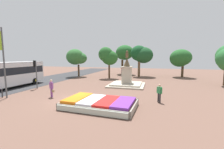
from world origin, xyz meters
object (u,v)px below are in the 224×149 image
(flower_planter, at_px, (99,103))
(pedestrian_near_planter, at_px, (159,92))
(traffic_light_mid_block, at_px, (36,69))
(banner_pole, at_px, (4,61))
(pedestrian_with_handbag, at_px, (51,87))
(kerb_bollard_mid_a, at_px, (2,93))
(statue_monument, at_px, (127,79))
(city_bus, at_px, (5,74))

(flower_planter, height_order, pedestrian_near_planter, pedestrian_near_planter)
(traffic_light_mid_block, distance_m, banner_pole, 4.66)
(traffic_light_mid_block, xyz_separation_m, pedestrian_with_handbag, (4.63, -3.08, -1.44))
(flower_planter, bearing_deg, kerb_bollard_mid_a, 179.29)
(statue_monument, bearing_deg, traffic_light_mid_block, -155.26)
(flower_planter, relative_size, city_bus, 0.55)
(flower_planter, xyz_separation_m, city_bus, (-13.91, 3.53, 1.60))
(flower_planter, height_order, city_bus, city_bus)
(pedestrian_near_planter, bearing_deg, kerb_bollard_mid_a, -170.31)
(city_bus, bearing_deg, statue_monument, 22.68)
(flower_planter, distance_m, banner_pole, 10.20)
(kerb_bollard_mid_a, bearing_deg, pedestrian_near_planter, 9.69)
(pedestrian_near_planter, bearing_deg, pedestrian_with_handbag, -173.75)
(traffic_light_mid_block, height_order, kerb_bollard_mid_a, traffic_light_mid_block)
(flower_planter, height_order, pedestrian_with_handbag, pedestrian_with_handbag)
(city_bus, height_order, pedestrian_with_handbag, city_bus)
(pedestrian_with_handbag, distance_m, pedestrian_near_planter, 10.24)
(banner_pole, distance_m, pedestrian_with_handbag, 5.02)
(statue_monument, xyz_separation_m, pedestrian_near_planter, (4.11, -6.89, 0.04))
(traffic_light_mid_block, xyz_separation_m, kerb_bollard_mid_a, (0.01, -4.49, -1.98))
(banner_pole, bearing_deg, flower_planter, -0.74)
(banner_pole, bearing_deg, kerb_bollard_mid_a, 179.85)
(statue_monument, bearing_deg, flower_planter, -92.92)
(banner_pole, xyz_separation_m, kerb_bollard_mid_a, (-0.53, 0.00, -3.11))
(pedestrian_with_handbag, relative_size, kerb_bollard_mid_a, 2.02)
(traffic_light_mid_block, bearing_deg, kerb_bollard_mid_a, -89.84)
(city_bus, xyz_separation_m, kerb_bollard_mid_a, (3.71, -3.40, -1.45))
(city_bus, xyz_separation_m, pedestrian_with_handbag, (8.33, -1.99, -0.90))
(traffic_light_mid_block, height_order, city_bus, traffic_light_mid_block)
(pedestrian_with_handbag, height_order, kerb_bollard_mid_a, pedestrian_with_handbag)
(traffic_light_mid_block, height_order, pedestrian_with_handbag, traffic_light_mid_block)
(pedestrian_near_planter, bearing_deg, banner_pole, -169.95)
(city_bus, bearing_deg, flower_planter, -14.23)
(traffic_light_mid_block, bearing_deg, pedestrian_near_planter, -7.55)
(traffic_light_mid_block, distance_m, pedestrian_near_planter, 15.01)
(flower_planter, bearing_deg, pedestrian_with_handbag, 164.59)
(statue_monument, xyz_separation_m, traffic_light_mid_block, (-10.69, -4.93, 1.55))
(banner_pole, relative_size, pedestrian_with_handbag, 3.79)
(statue_monument, relative_size, kerb_bollard_mid_a, 5.55)
(flower_planter, bearing_deg, pedestrian_near_planter, 29.98)
(pedestrian_near_planter, distance_m, kerb_bollard_mid_a, 15.01)
(pedestrian_with_handbag, bearing_deg, pedestrian_near_planter, 6.25)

